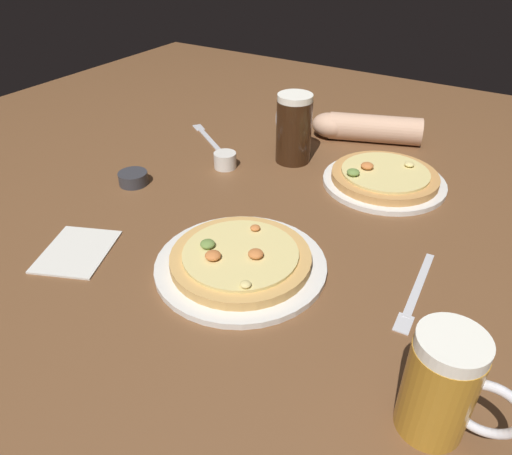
% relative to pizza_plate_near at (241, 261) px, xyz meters
% --- Properties ---
extents(ground_plane, '(2.40, 2.40, 0.03)m').
position_rel_pizza_plate_near_xyz_m(ground_plane, '(-0.03, 0.10, -0.03)').
color(ground_plane, brown).
extents(pizza_plate_near, '(0.31, 0.31, 0.05)m').
position_rel_pizza_plate_near_xyz_m(pizza_plate_near, '(0.00, 0.00, 0.00)').
color(pizza_plate_near, silver).
rests_on(pizza_plate_near, ground_plane).
extents(pizza_plate_far, '(0.29, 0.29, 0.05)m').
position_rel_pizza_plate_near_xyz_m(pizza_plate_far, '(0.12, 0.44, 0.00)').
color(pizza_plate_far, silver).
rests_on(pizza_plate_far, ground_plane).
extents(beer_mug_dark, '(0.13, 0.11, 0.17)m').
position_rel_pizza_plate_near_xyz_m(beer_mug_dark, '(-0.13, 0.45, 0.07)').
color(beer_mug_dark, black).
rests_on(beer_mug_dark, ground_plane).
extents(beer_mug_amber, '(0.14, 0.09, 0.15)m').
position_rel_pizza_plate_near_xyz_m(beer_mug_amber, '(0.38, -0.14, 0.06)').
color(beer_mug_amber, '#B27A23').
rests_on(beer_mug_amber, ground_plane).
extents(ramekin_sauce, '(0.07, 0.07, 0.03)m').
position_rel_pizza_plate_near_xyz_m(ramekin_sauce, '(-0.39, 0.13, -0.00)').
color(ramekin_sauce, '#333338').
rests_on(ramekin_sauce, ground_plane).
extents(ramekin_butter, '(0.06, 0.06, 0.04)m').
position_rel_pizza_plate_near_xyz_m(ramekin_butter, '(-0.26, 0.32, 0.00)').
color(ramekin_butter, silver).
rests_on(ramekin_butter, ground_plane).
extents(napkin_folded, '(0.17, 0.19, 0.01)m').
position_rel_pizza_plate_near_xyz_m(napkin_folded, '(-0.29, -0.12, -0.01)').
color(napkin_folded, silver).
rests_on(napkin_folded, ground_plane).
extents(fork_left, '(0.03, 0.23, 0.01)m').
position_rel_pizza_plate_near_xyz_m(fork_left, '(0.29, 0.10, -0.01)').
color(fork_left, silver).
rests_on(fork_left, ground_plane).
extents(fork_spare, '(0.20, 0.14, 0.01)m').
position_rel_pizza_plate_near_xyz_m(fork_spare, '(-0.40, 0.45, -0.01)').
color(fork_spare, silver).
rests_on(fork_spare, ground_plane).
extents(diner_arm, '(0.30, 0.16, 0.08)m').
position_rel_pizza_plate_near_xyz_m(diner_arm, '(-0.03, 0.66, 0.02)').
color(diner_arm, tan).
rests_on(diner_arm, ground_plane).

